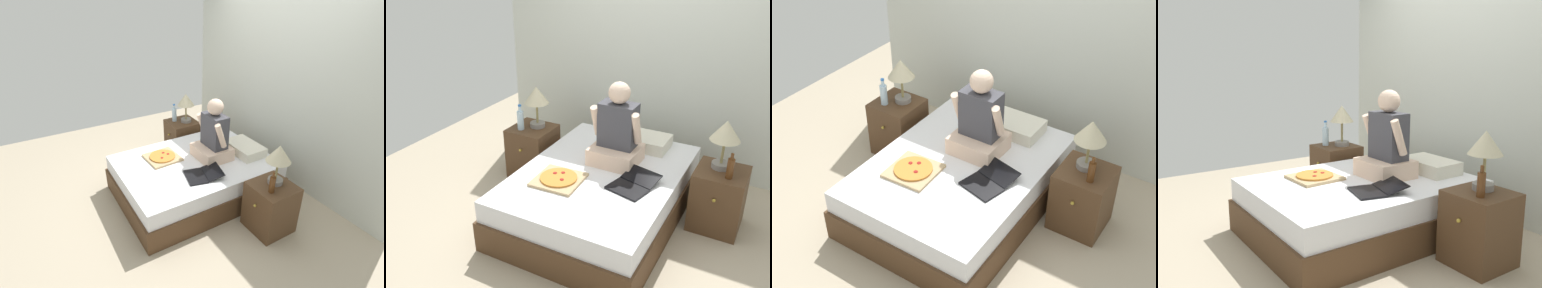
# 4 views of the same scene
# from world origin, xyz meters

# --- Properties ---
(ground_plane) EXTENTS (5.64, 5.64, 0.00)m
(ground_plane) POSITION_xyz_m (0.00, 0.00, 0.00)
(ground_plane) COLOR tan
(wall_back) EXTENTS (3.64, 0.12, 2.50)m
(wall_back) POSITION_xyz_m (0.00, 1.32, 1.25)
(wall_back) COLOR silver
(wall_back) RESTS_ON ground
(bed) EXTENTS (1.41, 1.93, 0.48)m
(bed) POSITION_xyz_m (0.00, 0.00, 0.24)
(bed) COLOR #4C331E
(bed) RESTS_ON ground
(nightstand_left) EXTENTS (0.44, 0.47, 0.57)m
(nightstand_left) POSITION_xyz_m (-1.00, 0.38, 0.29)
(nightstand_left) COLOR #4C331E
(nightstand_left) RESTS_ON ground
(lamp_on_left_nightstand) EXTENTS (0.26, 0.26, 0.45)m
(lamp_on_left_nightstand) POSITION_xyz_m (-0.96, 0.43, 0.90)
(lamp_on_left_nightstand) COLOR gray
(lamp_on_left_nightstand) RESTS_ON nightstand_left
(water_bottle) EXTENTS (0.07, 0.07, 0.28)m
(water_bottle) POSITION_xyz_m (-1.08, 0.29, 0.68)
(water_bottle) COLOR silver
(water_bottle) RESTS_ON nightstand_left
(nightstand_right) EXTENTS (0.44, 0.47, 0.57)m
(nightstand_right) POSITION_xyz_m (1.00, 0.38, 0.29)
(nightstand_right) COLOR #4C331E
(nightstand_right) RESTS_ON ground
(lamp_on_right_nightstand) EXTENTS (0.26, 0.26, 0.45)m
(lamp_on_right_nightstand) POSITION_xyz_m (0.97, 0.43, 0.90)
(lamp_on_right_nightstand) COLOR gray
(lamp_on_right_nightstand) RESTS_ON nightstand_right
(beer_bottle) EXTENTS (0.06, 0.06, 0.23)m
(beer_bottle) POSITION_xyz_m (1.07, 0.28, 0.67)
(beer_bottle) COLOR #512D14
(beer_bottle) RESTS_ON nightstand_right
(pillow) EXTENTS (0.52, 0.34, 0.12)m
(pillow) POSITION_xyz_m (0.15, 0.68, 0.54)
(pillow) COLOR silver
(pillow) RESTS_ON bed
(person_seated) EXTENTS (0.47, 0.40, 0.78)m
(person_seated) POSITION_xyz_m (0.04, 0.25, 0.77)
(person_seated) COLOR beige
(person_seated) RESTS_ON bed
(laptop) EXTENTS (0.41, 0.48, 0.07)m
(laptop) POSITION_xyz_m (0.35, -0.12, 0.50)
(laptop) COLOR black
(laptop) RESTS_ON bed
(pizza_box) EXTENTS (0.42, 0.42, 0.05)m
(pizza_box) POSITION_xyz_m (-0.25, -0.32, 0.50)
(pizza_box) COLOR tan
(pizza_box) RESTS_ON bed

